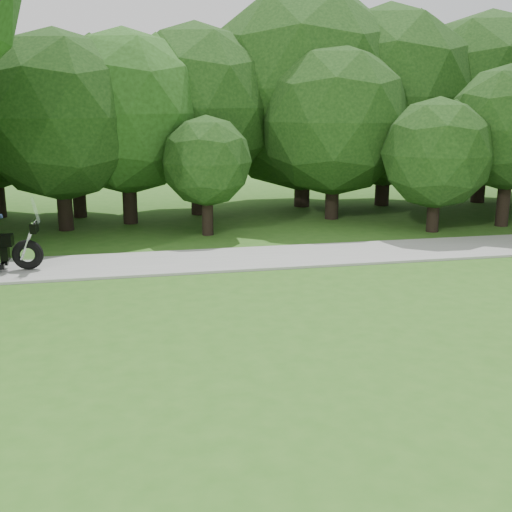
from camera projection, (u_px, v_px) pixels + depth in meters
name	position (u px, v px, depth m)	size (l,w,h in m)	color
ground	(484.00, 399.00, 8.43)	(100.00, 100.00, 0.00)	#31651D
walkway	(311.00, 255.00, 16.03)	(60.00, 2.20, 0.06)	gray
tree_line	(279.00, 105.00, 21.63)	(40.66, 11.64, 7.71)	black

